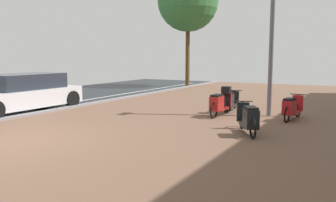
{
  "coord_description": "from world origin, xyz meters",
  "views": [
    {
      "loc": [
        7.1,
        -5.08,
        1.95
      ],
      "look_at": [
        3.17,
        2.03,
        0.91
      ],
      "focal_mm": 37.73,
      "sensor_mm": 36.0,
      "label": 1
    }
  ],
  "objects_px": {
    "scooter_mid": "(229,100)",
    "parked_car_near": "(22,93)",
    "street_tree": "(188,1)",
    "scooter_extra": "(219,104)",
    "lamp_post": "(272,21)",
    "scooter_near": "(292,108)",
    "scooter_far": "(249,119)"
  },
  "relations": [
    {
      "from": "scooter_mid",
      "to": "scooter_near",
      "type": "bearing_deg",
      "value": -16.44
    },
    {
      "from": "scooter_extra",
      "to": "lamp_post",
      "type": "height_order",
      "value": "lamp_post"
    },
    {
      "from": "scooter_far",
      "to": "scooter_near",
      "type": "bearing_deg",
      "value": 77.09
    },
    {
      "from": "parked_car_near",
      "to": "street_tree",
      "type": "relative_size",
      "value": 0.6
    },
    {
      "from": "scooter_far",
      "to": "parked_car_near",
      "type": "xyz_separation_m",
      "value": [
        -8.08,
        -0.18,
        0.25
      ]
    },
    {
      "from": "scooter_mid",
      "to": "scooter_extra",
      "type": "relative_size",
      "value": 1.0
    },
    {
      "from": "scooter_extra",
      "to": "lamp_post",
      "type": "bearing_deg",
      "value": 29.06
    },
    {
      "from": "scooter_far",
      "to": "lamp_post",
      "type": "height_order",
      "value": "lamp_post"
    },
    {
      "from": "scooter_mid",
      "to": "scooter_extra",
      "type": "height_order",
      "value": "scooter_mid"
    },
    {
      "from": "parked_car_near",
      "to": "lamp_post",
      "type": "xyz_separation_m",
      "value": [
        7.9,
        3.14,
        2.4
      ]
    },
    {
      "from": "scooter_far",
      "to": "lamp_post",
      "type": "distance_m",
      "value": 3.97
    },
    {
      "from": "scooter_extra",
      "to": "scooter_mid",
      "type": "bearing_deg",
      "value": 91.38
    },
    {
      "from": "scooter_far",
      "to": "street_tree",
      "type": "xyz_separation_m",
      "value": [
        -7.27,
        11.55,
        4.87
      ]
    },
    {
      "from": "scooter_near",
      "to": "scooter_extra",
      "type": "distance_m",
      "value": 2.21
    },
    {
      "from": "lamp_post",
      "to": "street_tree",
      "type": "height_order",
      "value": "street_tree"
    },
    {
      "from": "scooter_extra",
      "to": "street_tree",
      "type": "height_order",
      "value": "street_tree"
    },
    {
      "from": "scooter_mid",
      "to": "scooter_extra",
      "type": "distance_m",
      "value": 1.03
    },
    {
      "from": "scooter_near",
      "to": "scooter_mid",
      "type": "distance_m",
      "value": 2.29
    },
    {
      "from": "parked_car_near",
      "to": "scooter_near",
      "type": "bearing_deg",
      "value": 17.49
    },
    {
      "from": "scooter_extra",
      "to": "parked_car_near",
      "type": "relative_size",
      "value": 0.41
    },
    {
      "from": "lamp_post",
      "to": "parked_car_near",
      "type": "bearing_deg",
      "value": -158.34
    },
    {
      "from": "parked_car_near",
      "to": "scooter_extra",
      "type": "bearing_deg",
      "value": 19.94
    },
    {
      "from": "scooter_mid",
      "to": "parked_car_near",
      "type": "bearing_deg",
      "value": -152.39
    },
    {
      "from": "scooter_mid",
      "to": "lamp_post",
      "type": "xyz_separation_m",
      "value": [
        1.43,
        -0.24,
        2.61
      ]
    },
    {
      "from": "street_tree",
      "to": "scooter_mid",
      "type": "bearing_deg",
      "value": -55.89
    },
    {
      "from": "scooter_extra",
      "to": "parked_car_near",
      "type": "bearing_deg",
      "value": -160.06
    },
    {
      "from": "scooter_mid",
      "to": "street_tree",
      "type": "relative_size",
      "value": 0.25
    },
    {
      "from": "parked_car_near",
      "to": "street_tree",
      "type": "height_order",
      "value": "street_tree"
    },
    {
      "from": "scooter_near",
      "to": "scooter_mid",
      "type": "relative_size",
      "value": 0.95
    },
    {
      "from": "parked_car_near",
      "to": "street_tree",
      "type": "distance_m",
      "value": 12.63
    },
    {
      "from": "scooter_far",
      "to": "lamp_post",
      "type": "bearing_deg",
      "value": 93.5
    },
    {
      "from": "lamp_post",
      "to": "street_tree",
      "type": "bearing_deg",
      "value": 129.53
    }
  ]
}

